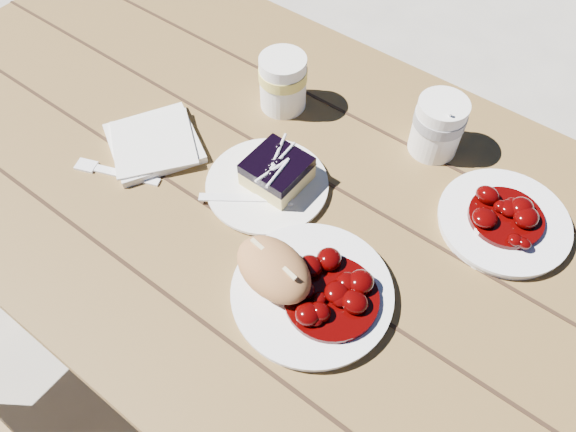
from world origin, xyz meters
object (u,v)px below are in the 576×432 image
Objects in this scene: picnic_table at (357,302)px; second_cup at (283,82)px; dessert_plate at (267,185)px; second_plate at (503,222)px; main_plate at (312,293)px; coffee_cup at (438,126)px; blueberry_cake at (277,171)px; bread_roll at (274,269)px.

second_cup is (-0.31, 0.19, 0.22)m from picnic_table.
dessert_plate is 0.39m from second_plate.
picnic_table is at bearing 75.83° from main_plate.
picnic_table is 0.34m from coffee_cup.
main_plate is 0.41m from second_cup.
picnic_table is 0.20m from main_plate.
coffee_cup is at bearing 154.95° from second_plate.
main_plate is at bearing -104.17° from picnic_table.
dessert_plate is 0.21m from second_cup.
blueberry_cake is at bearing 141.37° from main_plate.
coffee_cup is at bearing 96.73° from picnic_table.
main_plate is 0.07m from bread_roll.
picnic_table is at bearing -83.27° from coffee_cup.
second_plate is (0.14, 0.18, 0.17)m from picnic_table.
dessert_plate is 0.99× the size of second_plate.
blueberry_cake is at bearing -125.73° from coffee_cup.
picnic_table is 15.68× the size of bread_roll.
second_plate is (0.22, 0.31, -0.04)m from bread_roll.
bread_roll reaches higher than second_plate.
second_cup is at bearing 125.52° from bread_roll.
dessert_plate is at bearing -154.39° from second_plate.
dessert_plate is (-0.21, 0.01, 0.17)m from picnic_table.
bread_roll is 0.38m from second_plate.
coffee_cup is at bearing 54.39° from dessert_plate.
bread_roll is at bearing -122.39° from picnic_table.
coffee_cup is at bearing 82.36° from bread_roll.
blueberry_cake is at bearing 172.63° from picnic_table.
picnic_table is at bearing -31.16° from second_cup.
bread_roll reaches higher than blueberry_cake.
dessert_plate is at bearing -60.17° from second_cup.
bread_roll is at bearing -54.48° from second_cup.
coffee_cup is 0.20m from second_plate.
coffee_cup reaches higher than blueberry_cake.
second_plate is (0.17, 0.29, 0.00)m from main_plate.
second_cup is (-0.28, -0.07, 0.00)m from coffee_cup.
main_plate is 0.22m from blueberry_cake.
second_cup reaches higher than blueberry_cake.
bread_roll is 0.39m from second_cup.
main_plate is 1.83× the size of bread_roll.
blueberry_cake is (-0.12, 0.16, -0.01)m from bread_roll.
coffee_cup is (0.17, 0.23, 0.02)m from blueberry_cake.
coffee_cup is (0.05, 0.39, 0.00)m from bread_roll.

